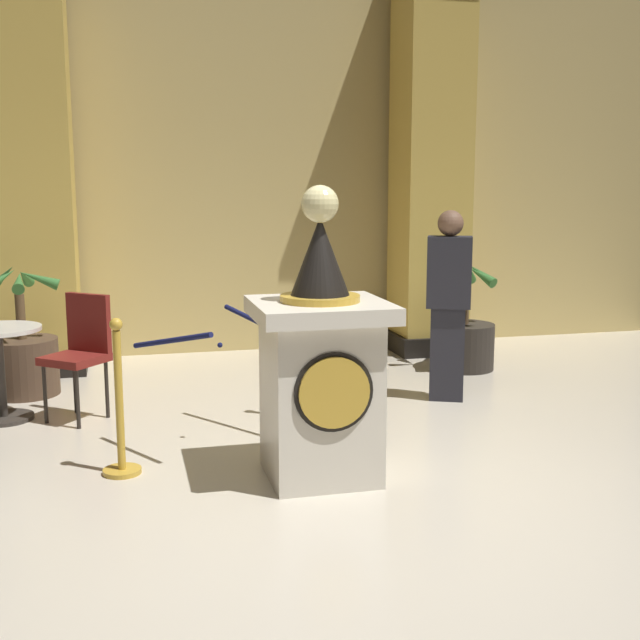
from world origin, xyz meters
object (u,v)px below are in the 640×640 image
(pedestal_clock, at_px, (320,368))
(potted_palm_right, at_px, (464,338))
(stanchion_far, at_px, (120,421))
(cafe_chair_red, at_px, (81,345))
(stanchion_near, at_px, (303,372))
(bystander_guest, at_px, (448,301))
(cafe_table, at_px, (0,361))
(potted_palm_left, at_px, (23,359))

(pedestal_clock, distance_m, potted_palm_right, 3.28)
(stanchion_far, bearing_deg, potted_palm_right, 33.62)
(cafe_chair_red, bearing_deg, potted_palm_right, 13.50)
(stanchion_far, bearing_deg, pedestal_clock, -15.90)
(stanchion_near, height_order, bystander_guest, bystander_guest)
(stanchion_near, height_order, cafe_table, stanchion_near)
(stanchion_far, distance_m, potted_palm_left, 2.32)
(stanchion_near, height_order, stanchion_far, stanchion_near)
(potted_palm_left, height_order, cafe_chair_red, potted_palm_left)
(stanchion_far, xyz_separation_m, cafe_chair_red, (-0.28, 1.32, 0.23))
(pedestal_clock, relative_size, bystander_guest, 1.13)
(cafe_table, xyz_separation_m, cafe_chair_red, (0.60, -0.09, 0.11))
(potted_palm_right, relative_size, bystander_guest, 0.68)
(bystander_guest, distance_m, cafe_chair_red, 2.95)
(bystander_guest, bearing_deg, cafe_chair_red, 176.68)
(pedestal_clock, distance_m, bystander_guest, 2.10)
(potted_palm_right, bearing_deg, stanchion_far, -146.38)
(potted_palm_right, relative_size, cafe_chair_red, 1.12)
(potted_palm_left, distance_m, cafe_table, 0.78)
(potted_palm_right, height_order, cafe_table, potted_palm_right)
(stanchion_far, relative_size, bystander_guest, 0.62)
(potted_palm_right, bearing_deg, potted_palm_left, -179.99)
(cafe_chair_red, bearing_deg, pedestal_clock, -48.49)
(pedestal_clock, bearing_deg, cafe_chair_red, 131.51)
(cafe_table, bearing_deg, stanchion_near, -13.22)
(stanchion_far, height_order, potted_palm_left, potted_palm_left)
(cafe_table, bearing_deg, potted_palm_left, 84.40)
(stanchion_far, height_order, potted_palm_right, potted_palm_right)
(stanchion_far, distance_m, potted_palm_right, 3.93)
(bystander_guest, bearing_deg, potted_palm_left, 163.57)
(potted_palm_left, relative_size, bystander_guest, 0.73)
(pedestal_clock, bearing_deg, stanchion_far, 164.10)
(stanchion_far, bearing_deg, stanchion_near, 33.13)
(stanchion_near, xyz_separation_m, stanchion_far, (-1.36, -0.89, -0.03))
(stanchion_near, distance_m, cafe_table, 2.30)
(potted_palm_right, bearing_deg, bystander_guest, -120.85)
(pedestal_clock, relative_size, potted_palm_right, 1.65)
(potted_palm_left, relative_size, cafe_chair_red, 1.20)
(pedestal_clock, height_order, potted_palm_left, pedestal_clock)
(pedestal_clock, height_order, potted_palm_right, pedestal_clock)
(bystander_guest, bearing_deg, cafe_table, 175.76)
(pedestal_clock, bearing_deg, stanchion_near, 82.22)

